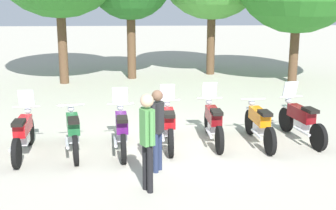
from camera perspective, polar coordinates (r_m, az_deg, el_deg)
The scene contains 10 objects.
ground_plane at distance 10.84m, azimuth 0.13°, elevation -5.26°, with size 80.00×80.00×0.00m, color #ADA899.
motorcycle_0 at distance 10.69m, azimuth -17.66°, elevation -3.30°, with size 0.62×2.19×1.37m.
motorcycle_1 at distance 10.56m, azimuth -11.78°, elevation -3.21°, with size 0.70×2.17×0.99m.
motorcycle_2 at distance 10.51m, azimuth -5.82°, elevation -2.99°, with size 0.62×2.19×1.37m.
motorcycle_3 at distance 10.83m, azimuth 0.07°, elevation -2.39°, with size 0.62×2.19×1.37m.
motorcycle_4 at distance 11.09m, azimuth 5.67°, elevation -2.08°, with size 0.62×2.19×1.37m.
motorcycle_5 at distance 11.16m, azimuth 11.34°, elevation -2.26°, with size 0.62×2.19×0.99m.
motorcycle_6 at distance 11.66m, azimuth 16.27°, elevation -1.77°, with size 0.68×2.17×1.37m.
person_0 at distance 8.17m, azimuth -2.61°, elevation -3.69°, with size 0.33×0.39×1.83m.
person_1 at distance 9.11m, azimuth -1.33°, elevation -2.45°, with size 0.30×0.39×1.70m.
Camera 1 is at (-0.52, -10.22, 3.56)m, focal length 48.73 mm.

